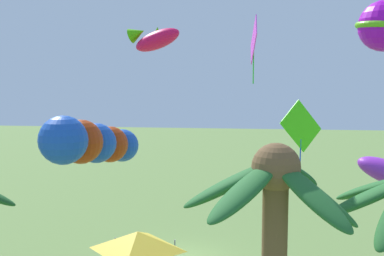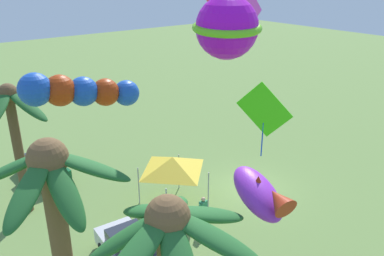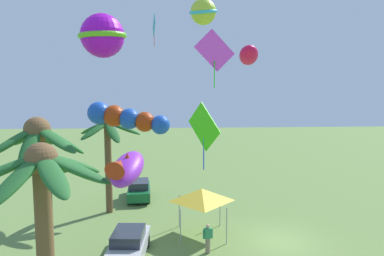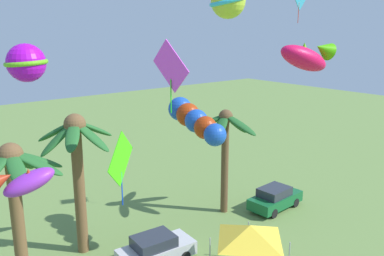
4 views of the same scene
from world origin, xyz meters
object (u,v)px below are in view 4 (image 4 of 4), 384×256
object	(u,v)px
palm_tree_1	(77,153)
kite_ball_1	(26,63)
palm_tree_0	(14,182)
festival_tent	(250,233)
kite_fish_6	(307,57)
kite_diamond_7	(121,160)
palm_tree_2	(225,135)
parked_car_1	(156,249)
kite_ball_4	(228,1)
kite_tube_0	(194,119)
kite_fish_9	(26,181)
kite_diamond_2	(171,67)
parked_car_0	(275,198)

from	to	relation	value
palm_tree_1	kite_ball_1	xyz separation A→B (m)	(-3.10, -3.40, 4.91)
palm_tree_0	palm_tree_1	distance (m)	3.79
festival_tent	kite_fish_6	world-z (taller)	kite_fish_6
kite_fish_6	kite_diamond_7	distance (m)	7.61
palm_tree_2	kite_ball_1	distance (m)	13.55
festival_tent	kite_diamond_7	xyz separation A→B (m)	(-6.25, 0.49, 4.71)
parked_car_1	kite_diamond_7	bearing A→B (deg)	-136.34
kite_ball_4	kite_fish_6	distance (m)	3.64
palm_tree_2	kite_diamond_7	xyz separation A→B (m)	(-10.47, -5.72, 2.04)
palm_tree_0	kite_diamond_7	distance (m)	6.21
parked_car_1	kite_tube_0	distance (m)	6.91
palm_tree_0	kite_ball_1	world-z (taller)	kite_ball_1
palm_tree_2	festival_tent	distance (m)	7.97
kite_fish_6	palm_tree_0	bearing A→B (deg)	133.76
kite_ball_1	kite_fish_6	bearing A→B (deg)	-40.22
palm_tree_2	kite_ball_1	xyz separation A→B (m)	(-12.29, -2.21, 5.27)
kite_diamond_7	kite_fish_9	distance (m)	3.84
palm_tree_1	kite_ball_1	distance (m)	6.73
festival_tent	kite_ball_4	world-z (taller)	kite_ball_4
kite_ball_4	kite_diamond_7	size ratio (longest dim) A/B	0.71
palm_tree_1	palm_tree_2	world-z (taller)	palm_tree_1
palm_tree_0	palm_tree_1	world-z (taller)	palm_tree_1
palm_tree_2	parked_car_1	bearing A→B (deg)	-161.96
palm_tree_2	kite_diamond_2	bearing A→B (deg)	-143.98
parked_car_1	kite_ball_1	world-z (taller)	kite_ball_1
parked_car_1	kite_ball_4	size ratio (longest dim) A/B	2.07
palm_tree_1	parked_car_0	xyz separation A→B (m)	(12.11, -3.04, -4.75)
festival_tent	kite_fish_9	distance (m)	10.01
parked_car_1	festival_tent	size ratio (longest dim) A/B	1.40
palm_tree_1	palm_tree_2	xyz separation A→B (m)	(9.19, -1.20, -0.36)
parked_car_1	kite_diamond_7	size ratio (longest dim) A/B	1.48
festival_tent	kite_ball_1	xyz separation A→B (m)	(-8.06, 4.00, 7.94)
palm_tree_0	kite_diamond_2	world-z (taller)	kite_diamond_2
parked_car_1	kite_ball_4	bearing A→B (deg)	-76.08
parked_car_0	kite_ball_1	bearing A→B (deg)	-178.61
palm_tree_0	palm_tree_2	size ratio (longest dim) A/B	1.03
palm_tree_0	parked_car_1	xyz separation A→B (m)	(5.88, -1.97, -4.50)
parked_car_1	kite_diamond_7	xyz separation A→B (m)	(-3.67, -3.50, 6.42)
kite_diamond_7	parked_car_1	bearing A→B (deg)	43.66
palm_tree_0	palm_tree_1	bearing A→B (deg)	22.34
parked_car_0	kite_fish_9	bearing A→B (deg)	-175.92
palm_tree_2	kite_tube_0	bearing A→B (deg)	-155.61
festival_tent	kite_ball_1	distance (m)	12.00
parked_car_1	parked_car_0	bearing A→B (deg)	2.21
kite_fish_9	parked_car_0	bearing A→B (deg)	4.08
festival_tent	kite_fish_6	bearing A→B (deg)	-95.10
palm_tree_0	kite_tube_0	distance (m)	9.04
kite_ball_4	festival_tent	bearing A→B (deg)	-3.20
kite_fish_9	kite_diamond_7	bearing A→B (deg)	-47.89
kite_tube_0	parked_car_1	bearing A→B (deg)	-171.58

